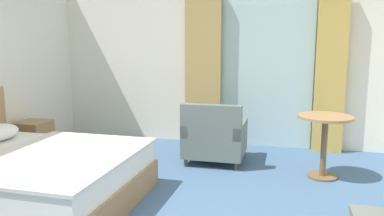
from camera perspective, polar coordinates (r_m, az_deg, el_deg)
The scene contains 8 objects.
wall_back at distance 5.98m, azimuth 4.08°, elevation 7.07°, with size 5.35×0.12×2.58m, color white.
balcony_glass_door at distance 5.82m, azimuth 10.78°, elevation 5.33°, with size 1.40×0.02×2.27m, color silver.
curtain_panel_left at distance 5.85m, azimuth 1.68°, elevation 5.94°, with size 0.55×0.10×2.36m, color tan.
curtain_panel_right at distance 5.74m, azimuth 19.96°, elevation 5.29°, with size 0.41×0.10×2.36m, color tan.
bed at distance 4.13m, azimuth -23.58°, elevation -9.24°, with size 2.06×1.72×1.04m.
nightstand at distance 5.65m, azimuth -22.49°, elevation -4.40°, with size 0.40×0.41×0.51m.
armchair_by_window at distance 5.06m, azimuth 3.40°, elevation -4.49°, with size 0.77×0.77×0.81m.
round_cafe_table at distance 4.68m, azimuth 19.16°, elevation -3.47°, with size 0.62×0.62×0.74m.
Camera 1 is at (1.06, -2.84, 1.56)m, focal length 35.82 mm.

